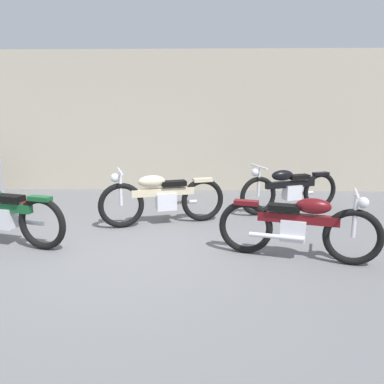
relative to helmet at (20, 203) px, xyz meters
The scene contains 6 objects.
ground_plane 3.06m from the helmet, 42.16° to the right, with size 40.00×40.00×0.00m, color slate.
building_wall 3.28m from the helmet, 40.62° to the left, with size 18.00×0.30×2.98m, color #B2A893.
helmet is the anchor object (origin of this frame).
motorcycle_maroon 4.96m from the helmet, 25.63° to the right, with size 1.92×0.76×0.88m.
motorcycle_cream 2.76m from the helmet, 15.97° to the right, with size 1.95×0.82×0.90m.
motorcycle_black 4.80m from the helmet, ahead, with size 1.83×0.86×0.86m.
Camera 1 is at (1.04, -4.82, 1.90)m, focal length 37.48 mm.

